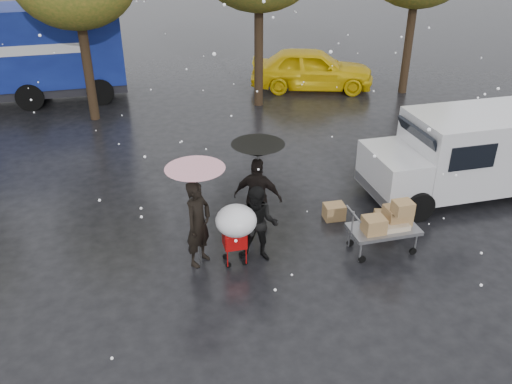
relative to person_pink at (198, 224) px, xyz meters
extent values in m
plane|color=black|center=(1.30, -0.51, -0.96)|extent=(90.00, 90.00, 0.00)
imported|color=black|center=(0.00, 0.00, 0.00)|extent=(0.82, 0.82, 1.91)
imported|color=black|center=(1.24, -0.20, -0.09)|extent=(1.02, 0.91, 1.72)
imported|color=black|center=(1.48, 0.80, -0.01)|extent=(1.19, 0.93, 1.89)
cylinder|color=#4C4C4C|center=(0.00, 0.00, 0.09)|extent=(0.02, 0.02, 2.08)
cone|color=#CA536B|center=(0.00, 0.00, 1.13)|extent=(1.20, 1.20, 0.30)
sphere|color=#4C4C4C|center=(0.00, 0.00, 1.16)|extent=(0.06, 0.06, 0.06)
cylinder|color=#4C4C4C|center=(1.48, 0.80, 0.10)|extent=(0.02, 0.02, 2.10)
cone|color=black|center=(1.48, 0.80, 1.15)|extent=(1.16, 1.16, 0.30)
sphere|color=#4C4C4C|center=(1.48, 0.80, 1.18)|extent=(0.06, 0.06, 0.06)
cube|color=slate|center=(3.95, -0.58, -0.41)|extent=(1.50, 0.80, 0.08)
cylinder|color=slate|center=(3.20, -0.58, -0.16)|extent=(0.04, 0.04, 0.60)
cube|color=olive|center=(4.30, -0.48, -0.17)|extent=(0.55, 0.45, 0.40)
cube|color=olive|center=(3.65, -0.68, -0.19)|extent=(0.45, 0.40, 0.35)
cube|color=olive|center=(4.25, -0.73, 0.17)|extent=(0.40, 0.35, 0.28)
cube|color=#CCB88D|center=(4.00, -0.58, -0.31)|extent=(0.90, 0.55, 0.12)
cylinder|color=black|center=(3.35, -0.90, -0.88)|extent=(0.16, 0.05, 0.16)
cylinder|color=black|center=(3.35, -0.26, -0.88)|extent=(0.16, 0.05, 0.16)
cylinder|color=black|center=(4.55, -0.90, -0.88)|extent=(0.16, 0.05, 0.16)
cylinder|color=black|center=(4.55, -0.26, -0.88)|extent=(0.16, 0.05, 0.16)
cube|color=#BF0A0B|center=(0.72, -0.20, -0.31)|extent=(0.47, 0.41, 0.45)
cylinder|color=#BF0A0B|center=(0.72, -0.39, 0.06)|extent=(0.42, 0.02, 0.02)
cylinder|color=#4C4C4C|center=(0.72, -0.39, -0.01)|extent=(0.02, 0.02, 0.60)
ellipsoid|color=white|center=(0.72, -0.39, 0.19)|extent=(0.84, 0.84, 0.63)
cylinder|color=black|center=(0.54, -0.36, -0.90)|extent=(0.12, 0.04, 0.12)
cylinder|color=black|center=(0.54, -0.04, -0.90)|extent=(0.12, 0.04, 0.12)
cylinder|color=black|center=(0.90, -0.36, -0.90)|extent=(0.12, 0.04, 0.12)
cylinder|color=black|center=(0.90, -0.04, -0.90)|extent=(0.12, 0.04, 0.12)
cube|color=silver|center=(7.55, 1.34, 0.29)|extent=(3.80, 2.00, 1.90)
cube|color=silver|center=(5.15, 1.34, -0.11)|extent=(1.20, 1.95, 1.10)
cube|color=black|center=(5.70, 1.34, 0.74)|extent=(0.37, 1.70, 0.67)
cube|color=slate|center=(4.60, 1.34, -0.51)|extent=(0.12, 1.90, 0.25)
cylinder|color=black|center=(5.35, 0.39, -0.58)|extent=(0.76, 0.28, 0.76)
cylinder|color=black|center=(5.35, 2.29, -0.58)|extent=(0.76, 0.28, 0.76)
cylinder|color=black|center=(8.65, 2.29, -0.58)|extent=(0.76, 0.28, 0.76)
cube|color=#0B155B|center=(-3.95, 12.16, 1.14)|extent=(6.00, 2.50, 2.80)
cube|color=black|center=(-4.95, 12.16, -0.41)|extent=(8.00, 2.30, 0.35)
cube|color=silver|center=(-3.95, 10.90, 1.24)|extent=(3.50, 0.03, 0.35)
cylinder|color=black|center=(-1.95, 11.01, -0.46)|extent=(1.00, 0.30, 1.00)
cylinder|color=black|center=(-1.95, 13.31, -0.46)|extent=(1.00, 0.30, 1.00)
cube|color=olive|center=(4.42, 0.22, -0.73)|extent=(0.58, 0.51, 0.44)
cube|color=olive|center=(3.44, 0.96, -0.77)|extent=(0.50, 0.40, 0.38)
imported|color=yellow|center=(6.39, 10.82, -0.12)|extent=(5.27, 3.35, 1.67)
cylinder|color=black|center=(-2.20, 9.49, 1.28)|extent=(0.32, 0.32, 4.48)
cylinder|color=black|center=(3.80, 9.49, 1.49)|extent=(0.32, 0.32, 4.90)
cylinder|color=black|center=(9.80, 9.49, 1.35)|extent=(0.32, 0.32, 4.62)
camera|label=1|loc=(-1.24, -9.51, 5.89)|focal=38.00mm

